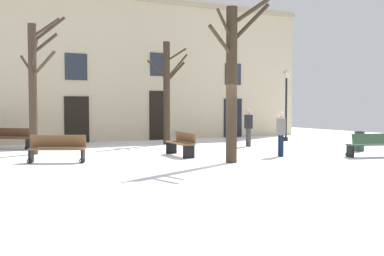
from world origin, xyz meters
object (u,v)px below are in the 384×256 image
(tree_foreground, at_px, (167,90))
(bench_by_litter_bin, at_px, (373,145))
(streetlamp, at_px, (286,97))
(bench_far_corner, at_px, (181,143))
(person_near_bench, at_px, (248,126))
(litter_bin, at_px, (359,141))
(person_by_shop_door, at_px, (281,132))
(bench_near_lamp, at_px, (10,138))
(tree_right_of_center, at_px, (232,79))
(tree_center, at_px, (34,82))
(bench_near_center_tree, at_px, (57,148))

(tree_foreground, height_order, bench_by_litter_bin, tree_foreground)
(streetlamp, relative_size, bench_far_corner, 1.95)
(person_near_bench, bearing_deg, litter_bin, 39.03)
(tree_foreground, distance_m, person_by_shop_door, 7.09)
(streetlamp, distance_m, person_by_shop_door, 7.61)
(litter_bin, height_order, bench_far_corner, bench_far_corner)
(tree_foreground, distance_m, bench_near_lamp, 7.26)
(litter_bin, bearing_deg, bench_far_corner, 166.43)
(tree_right_of_center, distance_m, person_near_bench, 6.27)
(streetlamp, height_order, bench_far_corner, streetlamp)
(tree_center, xyz_separation_m, bench_by_litter_bin, (10.58, -6.42, -2.26))
(tree_center, relative_size, streetlamp, 1.42)
(tree_center, bearing_deg, bench_near_lamp, 103.39)
(tree_foreground, height_order, streetlamp, tree_foreground)
(bench_far_corner, xyz_separation_m, person_by_shop_door, (3.12, -1.81, 0.43))
(bench_far_corner, relative_size, bench_near_lamp, 1.08)
(tree_foreground, xyz_separation_m, tree_center, (-6.29, -1.94, 0.13))
(person_by_shop_door, bearing_deg, person_near_bench, -179.40)
(bench_by_litter_bin, height_order, bench_near_lamp, bench_near_lamp)
(tree_right_of_center, relative_size, bench_by_litter_bin, 2.70)
(tree_foreground, bearing_deg, person_by_shop_door, -77.74)
(tree_right_of_center, relative_size, person_near_bench, 3.08)
(tree_foreground, bearing_deg, tree_center, -162.85)
(streetlamp, xyz_separation_m, litter_bin, (-0.82, -5.63, -1.86))
(streetlamp, distance_m, bench_near_center_tree, 13.05)
(tree_center, xyz_separation_m, bench_far_corner, (4.64, -2.98, -2.24))
(tree_center, height_order, person_near_bench, tree_center)
(tree_center, xyz_separation_m, litter_bin, (11.77, -4.70, -2.31))
(bench_far_corner, xyz_separation_m, bench_near_center_tree, (-4.38, 0.06, -0.01))
(tree_center, distance_m, bench_by_litter_bin, 12.58)
(tree_foreground, relative_size, bench_near_lamp, 2.77)
(streetlamp, bearing_deg, bench_near_lamp, 172.74)
(tree_right_of_center, distance_m, streetlamp, 9.80)
(bench_near_lamp, xyz_separation_m, person_near_bench, (9.65, -3.47, 0.46))
(bench_near_center_tree, bearing_deg, litter_bin, 16.67)
(tree_right_of_center, distance_m, bench_near_center_tree, 6.04)
(tree_center, height_order, bench_near_center_tree, tree_center)
(tree_center, distance_m, person_near_bench, 9.24)
(bench_by_litter_bin, bearing_deg, tree_center, -15.29)
(bench_far_corner, bearing_deg, tree_right_of_center, 17.26)
(streetlamp, bearing_deg, bench_by_litter_bin, -105.27)
(bench_far_corner, bearing_deg, bench_by_litter_bin, 64.07)
(bench_near_lamp, height_order, person_by_shop_door, person_by_shop_door)
(bench_far_corner, height_order, bench_near_lamp, bench_near_lamp)
(tree_right_of_center, xyz_separation_m, bench_far_corner, (-0.59, 2.54, -2.23))
(person_near_bench, bearing_deg, tree_foreground, -132.20)
(tree_right_of_center, height_order, bench_by_litter_bin, tree_right_of_center)
(tree_center, bearing_deg, tree_right_of_center, -46.55)
(bench_near_center_tree, bearing_deg, person_near_bench, 38.69)
(tree_center, relative_size, bench_by_litter_bin, 2.74)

